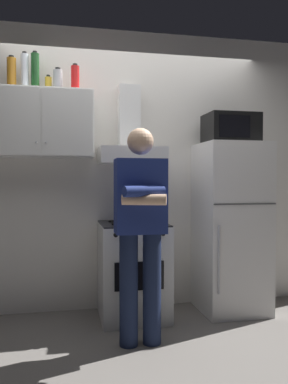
# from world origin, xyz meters

# --- Properties ---
(ground_plane) EXTENTS (7.00, 7.00, 0.00)m
(ground_plane) POSITION_xyz_m (0.00, 0.00, 0.00)
(ground_plane) COLOR slate
(back_wall_tiled) EXTENTS (4.80, 0.10, 2.70)m
(back_wall_tiled) POSITION_xyz_m (0.00, 0.60, 1.35)
(back_wall_tiled) COLOR silver
(back_wall_tiled) RESTS_ON ground_plane
(upper_cabinet) EXTENTS (0.90, 0.37, 0.60)m
(upper_cabinet) POSITION_xyz_m (-0.85, 0.37, 1.75)
(upper_cabinet) COLOR white
(stove_oven) EXTENTS (0.60, 0.62, 0.87)m
(stove_oven) POSITION_xyz_m (-0.05, 0.25, 0.43)
(stove_oven) COLOR white
(stove_oven) RESTS_ON ground_plane
(range_hood) EXTENTS (0.60, 0.44, 0.75)m
(range_hood) POSITION_xyz_m (-0.05, 0.38, 1.60)
(range_hood) COLOR white
(refrigerator) EXTENTS (0.60, 0.62, 1.60)m
(refrigerator) POSITION_xyz_m (0.90, 0.25, 0.80)
(refrigerator) COLOR white
(refrigerator) RESTS_ON ground_plane
(microwave) EXTENTS (0.48, 0.37, 0.28)m
(microwave) POSITION_xyz_m (0.90, 0.27, 1.74)
(microwave) COLOR black
(microwave) RESTS_ON refrigerator
(person_standing) EXTENTS (0.38, 0.33, 1.64)m
(person_standing) POSITION_xyz_m (-0.10, -0.36, 0.90)
(person_standing) COLOR #192342
(person_standing) RESTS_ON ground_plane
(cooking_pot) EXTENTS (0.30, 0.20, 0.11)m
(cooking_pot) POSITION_xyz_m (0.08, 0.13, 0.93)
(cooking_pot) COLOR #B7BABF
(cooking_pot) RESTS_ON stove_oven
(bottle_spice_jar) EXTENTS (0.06, 0.06, 0.15)m
(bottle_spice_jar) POSITION_xyz_m (-0.80, 0.42, 2.12)
(bottle_spice_jar) COLOR gold
(bottle_spice_jar) RESTS_ON upper_cabinet
(bottle_wine_green) EXTENTS (0.07, 0.07, 0.35)m
(bottle_wine_green) POSITION_xyz_m (-0.91, 0.42, 2.22)
(bottle_wine_green) COLOR #19471E
(bottle_wine_green) RESTS_ON upper_cabinet
(bottle_soda_red) EXTENTS (0.08, 0.08, 0.25)m
(bottle_soda_red) POSITION_xyz_m (-0.56, 0.36, 2.17)
(bottle_soda_red) COLOR red
(bottle_soda_red) RESTS_ON upper_cabinet
(bottle_liquor_amber) EXTENTS (0.08, 0.08, 0.30)m
(bottle_liquor_amber) POSITION_xyz_m (-1.11, 0.41, 2.19)
(bottle_liquor_amber) COLOR #B7721E
(bottle_liquor_amber) RESTS_ON upper_cabinet
(bottle_canister_steel) EXTENTS (0.08, 0.08, 0.21)m
(bottle_canister_steel) POSITION_xyz_m (-0.71, 0.38, 2.15)
(bottle_canister_steel) COLOR #B2B5BA
(bottle_canister_steel) RESTS_ON upper_cabinet
(bottle_vodka_clear) EXTENTS (0.07, 0.07, 0.34)m
(bottle_vodka_clear) POSITION_xyz_m (-1.00, 0.41, 2.21)
(bottle_vodka_clear) COLOR silver
(bottle_vodka_clear) RESTS_ON upper_cabinet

